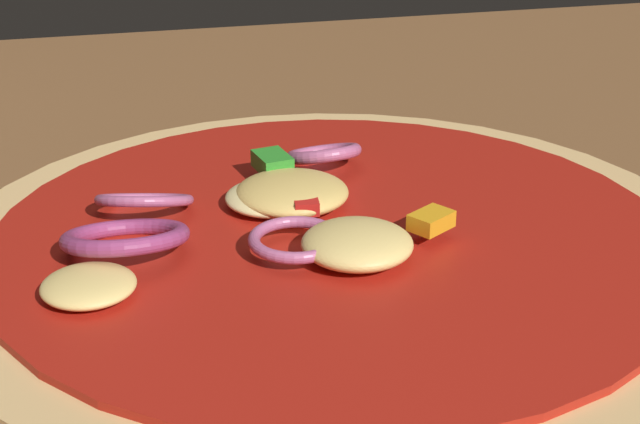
# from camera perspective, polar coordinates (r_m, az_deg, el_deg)

# --- Properties ---
(dining_table) EXTENTS (1.34, 0.87, 0.03)m
(dining_table) POSITION_cam_1_polar(r_m,az_deg,el_deg) (0.36, -4.05, -8.01)
(dining_table) COLOR brown
(dining_table) RESTS_ON ground
(pizza) EXTENTS (0.29, 0.29, 0.04)m
(pizza) POSITION_cam_1_polar(r_m,az_deg,el_deg) (0.37, 0.57, -2.48)
(pizza) COLOR tan
(pizza) RESTS_ON dining_table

